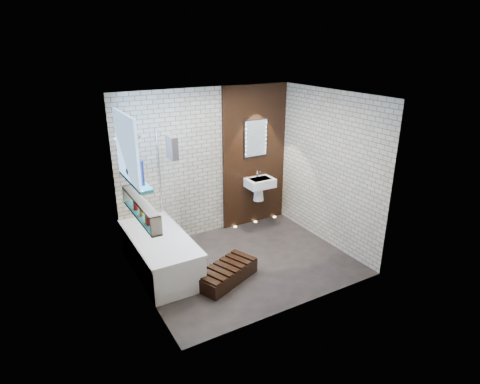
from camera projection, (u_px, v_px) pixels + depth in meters
ground at (245, 262)px, 6.33m from camera, size 3.20×3.20×0.00m
room_shell at (245, 186)px, 5.86m from camera, size 3.24×3.20×2.60m
walnut_panel at (254, 157)px, 7.33m from camera, size 1.30×0.06×2.60m
clerestory_window at (128, 155)px, 5.20m from camera, size 0.18×1.00×0.94m
display_niche at (141, 209)px, 5.31m from camera, size 0.14×1.30×0.26m
bathtub at (160, 253)px, 6.02m from camera, size 0.79×1.74×0.70m
bath_screen at (168, 179)px, 6.19m from camera, size 0.01×0.78×1.40m
towel at (172, 148)px, 5.76m from camera, size 0.10×0.26×0.33m
shower_head at (135, 136)px, 5.78m from camera, size 0.18×0.18×0.02m
washbasin at (260, 186)px, 7.36m from camera, size 0.50×0.36×0.58m
led_mirror at (256, 138)px, 7.18m from camera, size 0.50×0.02×0.70m
walnut_step at (226, 274)px, 5.82m from camera, size 1.06×0.76×0.21m
niche_bottles at (141, 211)px, 5.32m from camera, size 0.07×0.63×0.17m
sill_vases at (135, 171)px, 5.31m from camera, size 0.22×0.46×0.33m
floor_uplights at (255, 222)px, 7.74m from camera, size 0.96×0.06×0.01m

